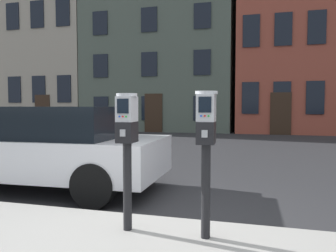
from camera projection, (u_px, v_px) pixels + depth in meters
name	position (u px, v px, depth m)	size (l,w,h in m)	color
ground_plane	(178.00, 236.00, 3.73)	(160.00, 160.00, 0.00)	#28282B
parking_meter_near_kerb	(127.00, 136.00, 3.50)	(0.23, 0.26, 1.42)	black
parking_meter_twin_adjacent	(206.00, 137.00, 3.28)	(0.23, 0.26, 1.43)	black
parked_car_white_suv	(38.00, 146.00, 5.88)	(4.49, 1.98, 1.42)	silver
townhouse_cream_stone	(55.00, 30.00, 23.44)	(6.92, 6.36, 13.27)	#9E9384
townhouse_grey_stucco	(167.00, 54.00, 21.76)	(8.71, 7.03, 9.54)	#4C564C
townhouse_brick_corner	(294.00, 44.00, 19.65)	(6.05, 6.96, 9.99)	brown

